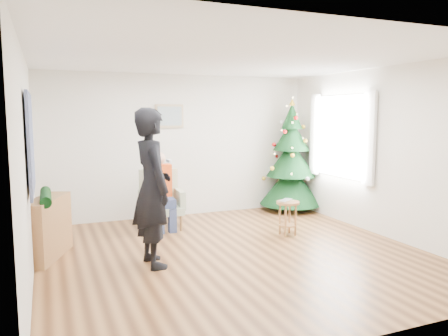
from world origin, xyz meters
name	(u,v)px	position (x,y,z in m)	size (l,w,h in m)	color
floor	(234,254)	(0.00, 0.00, 0.00)	(5.00, 5.00, 0.00)	brown
ceiling	(235,58)	(0.00, 0.00, 2.60)	(5.00, 5.00, 0.00)	white
wall_back	(180,146)	(0.00, 2.50, 1.30)	(5.00, 5.00, 0.00)	silver
wall_front	(361,187)	(0.00, -2.50, 1.30)	(5.00, 5.00, 0.00)	silver
wall_left	(27,167)	(-2.50, 0.00, 1.30)	(5.00, 5.00, 0.00)	silver
wall_right	(383,152)	(2.50, 0.00, 1.30)	(5.00, 5.00, 0.00)	silver
window_panel	(341,136)	(2.47, 1.00, 1.50)	(0.04, 1.30, 1.40)	white
curtains	(340,136)	(2.44, 1.00, 1.50)	(0.05, 1.75, 1.50)	white
christmas_tree	(291,160)	(2.15, 2.12, 0.98)	(1.21, 1.21, 2.18)	#3F2816
stool	(288,218)	(1.15, 0.53, 0.27)	(0.36, 0.36, 0.54)	brown
laptop	(288,201)	(1.15, 0.53, 0.55)	(0.29, 0.19, 0.02)	silver
armchair	(161,207)	(-0.57, 1.69, 0.35)	(0.73, 0.67, 0.97)	#9DA888
seated_person	(161,190)	(-0.58, 1.65, 0.64)	(0.40, 0.57, 1.27)	navy
standing_man	(152,188)	(-1.11, -0.01, 0.98)	(0.71, 0.47, 1.96)	black
game_controller	(169,161)	(-0.90, -0.04, 1.31)	(0.04, 0.13, 0.04)	white
console	(47,228)	(-2.33, 0.77, 0.40)	(0.30, 1.00, 0.80)	brown
garland	(46,197)	(-2.33, 0.77, 0.82)	(0.14, 0.14, 0.90)	black
tapestry	(31,143)	(-2.46, 0.30, 1.55)	(0.03, 1.50, 1.15)	black
framed_picture	(169,116)	(-0.20, 2.46, 1.85)	(0.52, 0.05, 0.42)	tan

